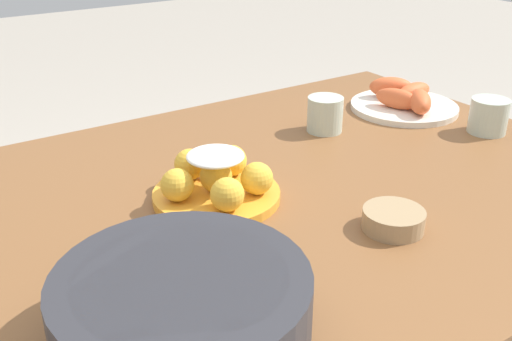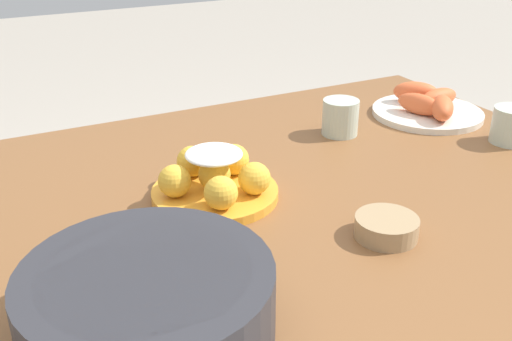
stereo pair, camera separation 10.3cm
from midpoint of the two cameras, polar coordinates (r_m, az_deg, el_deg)
name	(u,v)px [view 2 (the right image)]	position (r m, az deg, el deg)	size (l,w,h in m)	color
dining_table	(294,233)	(1.12, 6.25, -6.05)	(1.23, 0.94, 0.74)	brown
cake_plate	(215,180)	(1.01, -1.04, -0.96)	(0.22, 0.22, 0.09)	gold
serving_bowl	(148,300)	(0.71, -6.12, -12.29)	(0.30, 0.30, 0.09)	#2D2D33
sauce_bowl	(386,226)	(0.94, 15.43, -5.25)	(0.10, 0.10, 0.03)	tan
seafood_platter	(428,106)	(1.46, 18.05, 5.78)	(0.25, 0.25, 0.06)	silver
cup_near	(340,117)	(1.30, 10.31, 4.97)	(0.08, 0.08, 0.08)	beige
cup_far	(512,125)	(1.36, 25.21, 3.87)	(0.08, 0.08, 0.07)	beige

